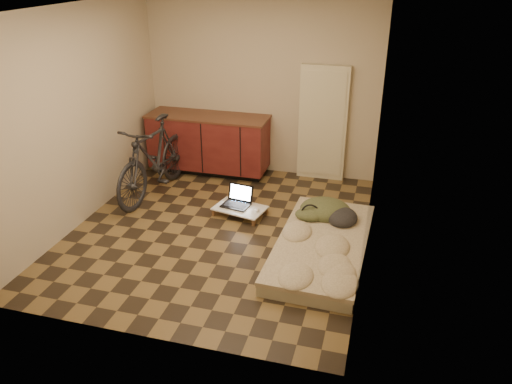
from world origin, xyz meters
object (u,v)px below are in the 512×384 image
(futon, at_px, (322,246))
(laptop, at_px, (237,201))
(bicycle, at_px, (153,155))
(lap_desk, at_px, (240,208))

(futon, xyz_separation_m, laptop, (-1.23, 0.71, 0.07))
(bicycle, bearing_deg, lap_desk, -7.01)
(lap_desk, height_order, laptop, laptop)
(bicycle, xyz_separation_m, laptop, (1.27, -0.22, -0.44))
(futon, bearing_deg, laptop, 151.79)
(futon, height_order, laptop, laptop)
(lap_desk, bearing_deg, futon, -16.33)
(futon, xyz_separation_m, lap_desk, (-1.17, 0.63, 0.01))
(lap_desk, relative_size, laptop, 1.84)
(bicycle, xyz_separation_m, lap_desk, (1.33, -0.30, -0.50))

